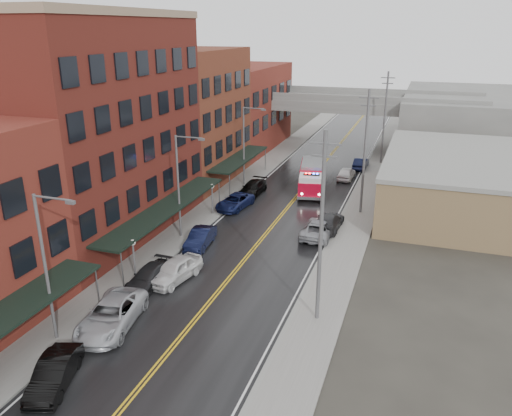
% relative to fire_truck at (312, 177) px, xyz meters
% --- Properties ---
extents(road, '(11.00, 160.00, 0.02)m').
position_rel_fire_truck_xyz_m(road, '(-1.08, -10.38, -1.65)').
color(road, black).
rests_on(road, ground).
extents(sidewalk_left, '(3.00, 160.00, 0.15)m').
position_rel_fire_truck_xyz_m(sidewalk_left, '(-8.38, -10.38, -1.58)').
color(sidewalk_left, slate).
rests_on(sidewalk_left, ground).
extents(sidewalk_right, '(3.00, 160.00, 0.15)m').
position_rel_fire_truck_xyz_m(sidewalk_right, '(6.22, -10.38, -1.58)').
color(sidewalk_right, slate).
rests_on(sidewalk_right, ground).
extents(curb_left, '(0.30, 160.00, 0.15)m').
position_rel_fire_truck_xyz_m(curb_left, '(-6.73, -10.38, -1.58)').
color(curb_left, gray).
rests_on(curb_left, ground).
extents(curb_right, '(0.30, 160.00, 0.15)m').
position_rel_fire_truck_xyz_m(curb_right, '(4.57, -10.38, -1.58)').
color(curb_right, gray).
rests_on(curb_right, ground).
extents(brick_building_b, '(9.00, 20.00, 18.00)m').
position_rel_fire_truck_xyz_m(brick_building_b, '(-14.38, -17.38, 7.34)').
color(brick_building_b, '#5D1D18').
rests_on(brick_building_b, ground).
extents(brick_building_c, '(9.00, 15.00, 15.00)m').
position_rel_fire_truck_xyz_m(brick_building_c, '(-14.38, 0.12, 5.84)').
color(brick_building_c, brown).
rests_on(brick_building_c, ground).
extents(brick_building_far, '(9.00, 20.00, 12.00)m').
position_rel_fire_truck_xyz_m(brick_building_far, '(-14.38, 17.62, 4.34)').
color(brick_building_far, maroon).
rests_on(brick_building_far, ground).
extents(tan_building, '(14.00, 22.00, 5.00)m').
position_rel_fire_truck_xyz_m(tan_building, '(14.92, -0.38, 0.84)').
color(tan_building, olive).
rests_on(tan_building, ground).
extents(right_far_block, '(18.00, 30.00, 8.00)m').
position_rel_fire_truck_xyz_m(right_far_block, '(16.92, 29.62, 2.34)').
color(right_far_block, slate).
rests_on(right_far_block, ground).
extents(awning_1, '(2.60, 18.00, 3.09)m').
position_rel_fire_truck_xyz_m(awning_1, '(-8.57, -17.38, 1.33)').
color(awning_1, black).
rests_on(awning_1, ground).
extents(awning_2, '(2.60, 13.00, 3.09)m').
position_rel_fire_truck_xyz_m(awning_2, '(-8.57, 0.12, 1.33)').
color(awning_2, black).
rests_on(awning_2, ground).
extents(globe_lamp_1, '(0.44, 0.44, 3.12)m').
position_rel_fire_truck_xyz_m(globe_lamp_1, '(-7.48, -24.38, 0.66)').
color(globe_lamp_1, '#59595B').
rests_on(globe_lamp_1, ground).
extents(globe_lamp_2, '(0.44, 0.44, 3.12)m').
position_rel_fire_truck_xyz_m(globe_lamp_2, '(-7.48, -10.38, 0.66)').
color(globe_lamp_2, '#59595B').
rests_on(globe_lamp_2, ground).
extents(street_lamp_0, '(2.64, 0.22, 9.00)m').
position_rel_fire_truck_xyz_m(street_lamp_0, '(-7.63, -32.38, 3.53)').
color(street_lamp_0, '#59595B').
rests_on(street_lamp_0, ground).
extents(street_lamp_1, '(2.64, 0.22, 9.00)m').
position_rel_fire_truck_xyz_m(street_lamp_1, '(-7.63, -16.38, 3.53)').
color(street_lamp_1, '#59595B').
rests_on(street_lamp_1, ground).
extents(street_lamp_2, '(2.64, 0.22, 9.00)m').
position_rel_fire_truck_xyz_m(street_lamp_2, '(-7.63, -0.38, 3.53)').
color(street_lamp_2, '#59595B').
rests_on(street_lamp_2, ground).
extents(utility_pole_0, '(1.80, 0.24, 12.00)m').
position_rel_fire_truck_xyz_m(utility_pole_0, '(6.12, -25.38, 4.65)').
color(utility_pole_0, '#59595B').
rests_on(utility_pole_0, ground).
extents(utility_pole_1, '(1.80, 0.24, 12.00)m').
position_rel_fire_truck_xyz_m(utility_pole_1, '(6.12, -5.38, 4.65)').
color(utility_pole_1, '#59595B').
rests_on(utility_pole_1, ground).
extents(utility_pole_2, '(1.80, 0.24, 12.00)m').
position_rel_fire_truck_xyz_m(utility_pole_2, '(6.12, 14.62, 4.65)').
color(utility_pole_2, '#59595B').
rests_on(utility_pole_2, ground).
extents(overpass, '(40.00, 10.00, 7.50)m').
position_rel_fire_truck_xyz_m(overpass, '(-1.08, 21.62, 4.33)').
color(overpass, slate).
rests_on(overpass, ground).
extents(fire_truck, '(4.58, 8.73, 3.06)m').
position_rel_fire_truck_xyz_m(fire_truck, '(0.00, 0.00, 0.00)').
color(fire_truck, red).
rests_on(fire_truck, ground).
extents(parked_car_left_1, '(2.91, 4.76, 1.48)m').
position_rel_fire_truck_xyz_m(parked_car_left_1, '(-5.20, -35.68, -0.92)').
color(parked_car_left_1, black).
rests_on(parked_car_left_1, ground).
extents(parked_car_left_2, '(3.72, 6.38, 1.67)m').
position_rel_fire_truck_xyz_m(parked_car_left_2, '(-5.54, -30.18, -0.82)').
color(parked_car_left_2, '#AEB1B7').
rests_on(parked_car_left_2, ground).
extents(parked_car_left_3, '(1.99, 4.65, 1.34)m').
position_rel_fire_truck_xyz_m(parked_car_left_3, '(-6.08, -24.77, -0.99)').
color(parked_car_left_3, black).
rests_on(parked_car_left_3, ground).
extents(parked_car_left_4, '(2.84, 5.13, 1.65)m').
position_rel_fire_truck_xyz_m(parked_car_left_4, '(-4.68, -23.58, -0.83)').
color(parked_car_left_4, silver).
rests_on(parked_car_left_4, ground).
extents(parked_car_left_5, '(1.97, 4.59, 1.47)m').
position_rel_fire_truck_xyz_m(parked_car_left_5, '(-5.47, -17.58, -0.92)').
color(parked_car_left_5, black).
rests_on(parked_car_left_5, ground).
extents(parked_car_left_6, '(2.99, 5.29, 1.40)m').
position_rel_fire_truck_xyz_m(parked_car_left_6, '(-6.08, -8.00, -0.96)').
color(parked_car_left_6, '#131C49').
rests_on(parked_car_left_6, ground).
extents(parked_car_left_7, '(2.18, 5.00, 1.43)m').
position_rel_fire_truck_xyz_m(parked_car_left_7, '(-5.84, -3.19, -0.94)').
color(parked_car_left_7, black).
rests_on(parked_car_left_7, ground).
extents(parked_car_right_0, '(2.64, 5.48, 1.50)m').
position_rel_fire_truck_xyz_m(parked_car_right_0, '(3.43, -12.31, -0.90)').
color(parked_car_right_0, '#929499').
rests_on(parked_car_right_0, ground).
extents(parked_car_right_1, '(2.35, 5.42, 1.55)m').
position_rel_fire_truck_xyz_m(parked_car_right_1, '(3.92, -10.58, -0.88)').
color(parked_car_right_1, '#27272A').
rests_on(parked_car_right_1, ground).
extents(parked_car_right_2, '(1.87, 4.36, 1.47)m').
position_rel_fire_truck_xyz_m(parked_car_right_2, '(2.90, 5.82, -0.92)').
color(parked_car_right_2, silver).
rests_on(parked_car_right_2, ground).
extents(parked_car_right_3, '(1.60, 4.46, 1.46)m').
position_rel_fire_truck_xyz_m(parked_car_right_3, '(3.92, 11.14, -0.93)').
color(parked_car_right_3, black).
rests_on(parked_car_right_3, ground).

